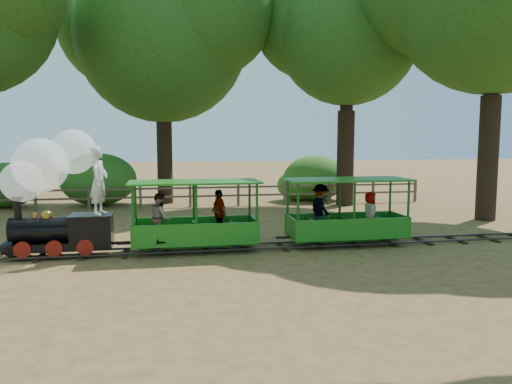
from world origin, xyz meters
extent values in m
plane|color=#A17A45|center=(0.00, 0.00, 0.00)|extent=(90.00, 90.00, 0.00)
cube|color=#3F3D3A|center=(0.00, -0.30, 0.08)|extent=(22.00, 0.05, 0.05)
cube|color=#3F3D3A|center=(0.00, 0.30, 0.08)|extent=(22.00, 0.05, 0.05)
cube|color=#382314|center=(0.00, 0.00, 0.03)|extent=(0.12, 1.00, 0.05)
cube|color=#382314|center=(-5.00, 0.00, 0.03)|extent=(0.12, 1.00, 0.05)
cube|color=#382314|center=(5.00, 0.00, 0.03)|extent=(0.12, 1.00, 0.05)
cube|color=black|center=(-4.48, 0.00, 0.29)|extent=(2.37, 0.75, 0.19)
cylinder|color=black|center=(-4.86, 0.00, 0.69)|extent=(1.51, 0.60, 0.60)
cylinder|color=black|center=(-5.45, 0.00, 1.23)|extent=(0.17, 0.17, 0.47)
sphere|color=#AF752A|center=(-4.81, 0.00, 1.02)|extent=(0.28, 0.28, 0.28)
cylinder|color=#AF752A|center=(-5.08, 0.00, 1.04)|extent=(0.11, 0.11, 0.11)
cube|color=black|center=(-3.78, 0.00, 0.69)|extent=(0.97, 0.75, 0.59)
cube|color=black|center=(-3.78, 0.00, 1.01)|extent=(1.02, 0.82, 0.04)
cone|color=black|center=(-5.78, 0.00, 0.27)|extent=(0.48, 0.69, 0.69)
cylinder|color=#AF752A|center=(-5.65, 0.00, 0.80)|extent=(0.11, 0.15, 0.15)
cylinder|color=maroon|center=(-5.29, -0.39, 0.29)|extent=(0.39, 0.06, 0.39)
cylinder|color=maroon|center=(-5.29, 0.39, 0.29)|extent=(0.39, 0.06, 0.39)
cylinder|color=maroon|center=(-4.59, -0.39, 0.29)|extent=(0.39, 0.06, 0.39)
cylinder|color=maroon|center=(-4.59, 0.39, 0.29)|extent=(0.39, 0.06, 0.39)
cylinder|color=maroon|center=(-3.89, -0.39, 0.29)|extent=(0.39, 0.06, 0.39)
cylinder|color=maroon|center=(-3.89, 0.39, 0.29)|extent=(0.39, 0.06, 0.39)
sphere|color=white|center=(-5.35, 0.05, 1.85)|extent=(0.97, 0.97, 0.97)
sphere|color=white|center=(-4.91, 0.10, 2.22)|extent=(1.29, 1.29, 1.29)
sphere|color=white|center=(-4.16, 0.15, 2.55)|extent=(1.08, 1.08, 1.08)
imported|color=silver|center=(-3.57, -0.08, 1.85)|extent=(0.53, 0.68, 1.65)
cube|color=#1D771A|center=(-1.27, 0.00, 0.30)|extent=(3.13, 1.20, 0.09)
cube|color=#145413|center=(-1.27, 0.00, 0.19)|extent=(2.82, 0.46, 0.13)
cube|color=#1D771A|center=(-1.27, -0.56, 0.58)|extent=(3.13, 0.06, 0.46)
cube|color=#1D771A|center=(-1.27, 0.56, 0.58)|extent=(3.13, 0.06, 0.46)
cube|color=#1D771A|center=(-1.27, 0.00, 1.77)|extent=(3.27, 1.33, 0.05)
cylinder|color=#145413|center=(-2.76, -0.54, 1.04)|extent=(0.06, 0.06, 1.47)
cylinder|color=#145413|center=(-2.76, 0.54, 1.04)|extent=(0.06, 0.06, 1.47)
cylinder|color=#145413|center=(0.22, -0.54, 1.04)|extent=(0.06, 0.06, 1.47)
cylinder|color=#145413|center=(0.22, 0.54, 1.04)|extent=(0.06, 0.06, 1.47)
cube|color=#145413|center=(-2.21, 0.00, 0.53)|extent=(0.11, 1.01, 0.37)
cube|color=#145413|center=(-1.27, 0.00, 0.53)|extent=(0.11, 1.01, 0.37)
cube|color=#145413|center=(-0.33, 0.00, 0.53)|extent=(0.11, 1.01, 0.37)
cylinder|color=black|center=(-2.27, -0.31, 0.23)|extent=(0.26, 0.06, 0.26)
cylinder|color=black|center=(-2.27, 0.31, 0.23)|extent=(0.26, 0.06, 0.26)
cylinder|color=black|center=(-0.27, -0.31, 0.23)|extent=(0.26, 0.06, 0.26)
cylinder|color=black|center=(-0.27, 0.31, 0.23)|extent=(0.26, 0.06, 0.26)
imported|color=gray|center=(-2.13, -0.36, 0.95)|extent=(0.56, 0.66, 1.21)
imported|color=gray|center=(-0.65, 0.20, 0.95)|extent=(0.51, 0.76, 1.21)
cube|color=#1D771A|center=(2.76, 0.00, 0.30)|extent=(3.13, 1.20, 0.09)
cube|color=#145413|center=(2.76, 0.00, 0.19)|extent=(2.82, 0.46, 0.13)
cube|color=#1D771A|center=(2.76, -0.56, 0.58)|extent=(3.13, 0.06, 0.46)
cube|color=#1D771A|center=(2.76, 0.56, 0.58)|extent=(3.13, 0.06, 0.46)
cube|color=#1D771A|center=(2.76, 0.00, 1.77)|extent=(3.27, 1.33, 0.05)
cylinder|color=#145413|center=(1.27, -0.54, 1.04)|extent=(0.06, 0.06, 1.47)
cylinder|color=#145413|center=(1.27, 0.54, 1.04)|extent=(0.06, 0.06, 1.47)
cylinder|color=#145413|center=(4.25, -0.54, 1.04)|extent=(0.06, 0.06, 1.47)
cylinder|color=#145413|center=(4.25, 0.54, 1.04)|extent=(0.06, 0.06, 1.47)
cube|color=#145413|center=(1.82, 0.00, 0.53)|extent=(0.11, 1.01, 0.37)
cube|color=#145413|center=(2.76, 0.00, 0.53)|extent=(0.11, 1.01, 0.37)
cube|color=#145413|center=(3.70, 0.00, 0.53)|extent=(0.11, 1.01, 0.37)
cylinder|color=black|center=(1.76, -0.31, 0.23)|extent=(0.26, 0.06, 0.26)
cylinder|color=black|center=(1.76, 0.31, 0.23)|extent=(0.26, 0.06, 0.26)
cylinder|color=black|center=(3.76, -0.31, 0.23)|extent=(0.26, 0.06, 0.26)
cylinder|color=black|center=(3.76, 0.31, 0.23)|extent=(0.26, 0.06, 0.26)
imported|color=gray|center=(2.12, 0.28, 0.99)|extent=(0.63, 0.91, 1.29)
imported|color=gray|center=(3.31, -0.26, 0.90)|extent=(0.55, 0.64, 1.11)
cylinder|color=#2D2116|center=(-2.00, 9.50, 1.92)|extent=(0.66, 0.66, 3.85)
cylinder|color=#2D2116|center=(-2.00, 9.50, 4.95)|extent=(0.50, 0.50, 2.20)
sphere|color=#1F4916|center=(-2.00, 9.50, 7.14)|extent=(7.31, 7.31, 7.31)
sphere|color=#1F4916|center=(-0.17, 8.40, 8.06)|extent=(5.48, 5.48, 5.48)
sphere|color=#1F4916|center=(-3.65, 10.78, 7.87)|extent=(5.85, 5.85, 5.85)
cylinder|color=#2D2116|center=(5.50, 7.50, 1.98)|extent=(0.72, 0.72, 3.97)
cylinder|color=#2D2116|center=(5.50, 7.50, 5.10)|extent=(0.54, 0.54, 2.27)
sphere|color=#1F4916|center=(5.50, 7.50, 7.12)|extent=(5.91, 5.91, 5.91)
sphere|color=#1F4916|center=(6.98, 6.61, 7.86)|extent=(4.43, 4.43, 4.43)
sphere|color=#1F4916|center=(4.17, 8.53, 7.71)|extent=(4.73, 4.73, 4.73)
cylinder|color=#2D2116|center=(9.00, 3.00, 2.15)|extent=(0.68, 0.68, 4.30)
cylinder|color=#2D2116|center=(9.00, 3.00, 5.52)|extent=(0.51, 0.51, 2.46)
cube|color=brown|center=(-7.00, 8.00, 0.50)|extent=(0.10, 0.10, 1.00)
cube|color=brown|center=(-5.00, 8.00, 0.50)|extent=(0.10, 0.10, 1.00)
cube|color=brown|center=(-3.00, 8.00, 0.50)|extent=(0.10, 0.10, 1.00)
cube|color=brown|center=(-1.00, 8.00, 0.50)|extent=(0.10, 0.10, 1.00)
cube|color=brown|center=(1.00, 8.00, 0.50)|extent=(0.10, 0.10, 1.00)
cube|color=brown|center=(3.00, 8.00, 0.50)|extent=(0.10, 0.10, 1.00)
cube|color=brown|center=(5.00, 8.00, 0.50)|extent=(0.10, 0.10, 1.00)
cube|color=brown|center=(7.00, 8.00, 0.50)|extent=(0.10, 0.10, 1.00)
cube|color=brown|center=(9.00, 8.00, 0.50)|extent=(0.10, 0.10, 1.00)
cube|color=brown|center=(0.00, 8.00, 0.80)|extent=(18.00, 0.06, 0.08)
cube|color=brown|center=(0.00, 8.00, 0.45)|extent=(18.00, 0.06, 0.08)
ellipsoid|color=#2D6B1E|center=(-8.46, 9.30, 0.92)|extent=(2.67, 2.05, 1.85)
ellipsoid|color=#2D6B1E|center=(-4.79, 9.30, 1.10)|extent=(3.19, 2.45, 2.21)
ellipsoid|color=#2D6B1E|center=(3.98, 9.30, 0.70)|extent=(2.02, 1.55, 1.40)
ellipsoid|color=#2D6B1E|center=(4.76, 9.30, 1.03)|extent=(2.96, 2.28, 2.05)
camera|label=1|loc=(-1.99, -12.52, 2.92)|focal=35.00mm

